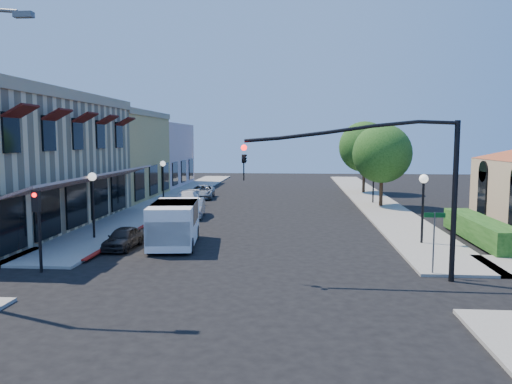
# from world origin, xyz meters

# --- Properties ---
(ground) EXTENTS (120.00, 120.00, 0.00)m
(ground) POSITION_xyz_m (0.00, 0.00, 0.00)
(ground) COLOR black
(ground) RESTS_ON ground
(sidewalk_left) EXTENTS (3.50, 50.00, 0.12)m
(sidewalk_left) POSITION_xyz_m (-8.75, 27.00, 0.06)
(sidewalk_left) COLOR gray
(sidewalk_left) RESTS_ON ground
(sidewalk_right) EXTENTS (3.50, 50.00, 0.12)m
(sidewalk_right) POSITION_xyz_m (8.75, 27.00, 0.06)
(sidewalk_right) COLOR gray
(sidewalk_right) RESTS_ON ground
(curb_red_strip) EXTENTS (0.25, 10.00, 0.06)m
(curb_red_strip) POSITION_xyz_m (-6.90, 8.00, 0.00)
(curb_red_strip) COLOR maroon
(curb_red_strip) RESTS_ON ground
(yellow_stucco_building) EXTENTS (10.00, 12.00, 7.60)m
(yellow_stucco_building) POSITION_xyz_m (-15.50, 26.00, 3.80)
(yellow_stucco_building) COLOR tan
(yellow_stucco_building) RESTS_ON ground
(pink_stucco_building) EXTENTS (10.00, 12.00, 7.00)m
(pink_stucco_building) POSITION_xyz_m (-15.50, 38.00, 3.50)
(pink_stucco_building) COLOR #C99D98
(pink_stucco_building) RESTS_ON ground
(hedge) EXTENTS (1.40, 8.00, 1.10)m
(hedge) POSITION_xyz_m (11.70, 9.00, 0.00)
(hedge) COLOR #164112
(hedge) RESTS_ON ground
(street_tree_a) EXTENTS (4.56, 4.56, 6.48)m
(street_tree_a) POSITION_xyz_m (8.80, 22.00, 4.19)
(street_tree_a) COLOR #352215
(street_tree_a) RESTS_ON ground
(street_tree_b) EXTENTS (4.94, 4.94, 7.02)m
(street_tree_b) POSITION_xyz_m (8.80, 32.00, 4.54)
(street_tree_b) COLOR #352215
(street_tree_b) RESTS_ON ground
(signal_mast_arm) EXTENTS (8.01, 0.39, 6.00)m
(signal_mast_arm) POSITION_xyz_m (5.86, 1.50, 4.09)
(signal_mast_arm) COLOR black
(signal_mast_arm) RESTS_ON ground
(secondary_signal) EXTENTS (0.28, 0.42, 3.32)m
(secondary_signal) POSITION_xyz_m (-8.00, 1.41, 2.32)
(secondary_signal) COLOR black
(secondary_signal) RESTS_ON ground
(street_name_sign) EXTENTS (0.80, 0.06, 2.50)m
(street_name_sign) POSITION_xyz_m (7.50, 2.20, 1.70)
(street_name_sign) COLOR #595B5E
(street_name_sign) RESTS_ON ground
(lamppost_left_near) EXTENTS (0.44, 0.44, 3.57)m
(lamppost_left_near) POSITION_xyz_m (-8.50, 8.00, 2.74)
(lamppost_left_near) COLOR black
(lamppost_left_near) RESTS_ON ground
(lamppost_left_far) EXTENTS (0.44, 0.44, 3.57)m
(lamppost_left_far) POSITION_xyz_m (-8.50, 22.00, 2.74)
(lamppost_left_far) COLOR black
(lamppost_left_far) RESTS_ON ground
(lamppost_right_near) EXTENTS (0.44, 0.44, 3.57)m
(lamppost_right_near) POSITION_xyz_m (8.50, 8.00, 2.74)
(lamppost_right_near) COLOR black
(lamppost_right_near) RESTS_ON ground
(lamppost_right_far) EXTENTS (0.44, 0.44, 3.57)m
(lamppost_right_far) POSITION_xyz_m (8.50, 24.00, 2.74)
(lamppost_right_far) COLOR black
(lamppost_right_far) RESTS_ON ground
(white_van) EXTENTS (2.65, 5.08, 2.16)m
(white_van) POSITION_xyz_m (-3.88, 6.80, 1.25)
(white_van) COLOR white
(white_van) RESTS_ON ground
(parked_car_a) EXTENTS (1.39, 3.15, 1.06)m
(parked_car_a) POSITION_xyz_m (-6.20, 6.00, 0.53)
(parked_car_a) COLOR black
(parked_car_a) RESTS_ON ground
(parked_car_b) EXTENTS (1.77, 4.04, 1.29)m
(parked_car_b) POSITION_xyz_m (-4.80, 15.91, 0.64)
(parked_car_b) COLOR gray
(parked_car_b) RESTS_ON ground
(parked_car_c) EXTENTS (2.19, 4.65, 1.31)m
(parked_car_c) POSITION_xyz_m (-6.20, 20.00, 0.66)
(parked_car_c) COLOR white
(parked_car_c) RESTS_ON ground
(parked_car_d) EXTENTS (2.34, 4.43, 1.19)m
(parked_car_d) POSITION_xyz_m (-6.20, 26.70, 0.59)
(parked_car_d) COLOR #989A9D
(parked_car_d) RESTS_ON ground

